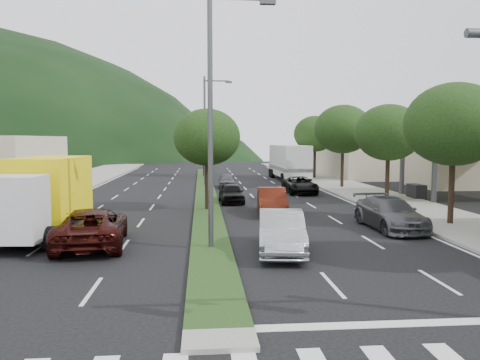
{
  "coord_description": "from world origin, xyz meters",
  "views": [
    {
      "loc": [
        -0.37,
        -10.06,
        4.32
      ],
      "look_at": [
        1.63,
        13.86,
        2.22
      ],
      "focal_mm": 35.0,
      "sensor_mm": 36.0,
      "label": 1
    }
  ],
  "objects": [
    {
      "name": "tree_r_b",
      "position": [
        12.0,
        12.0,
        5.04
      ],
      "size": [
        4.8,
        4.8,
        6.94
      ],
      "color": "black",
      "rests_on": "sidewalk_right"
    },
    {
      "name": "streetlight_near",
      "position": [
        0.21,
        8.0,
        5.58
      ],
      "size": [
        2.6,
        0.25,
        10.0
      ],
      "color": "#47494C",
      "rests_on": "ground"
    },
    {
      "name": "sidewalk_left",
      "position": [
        -13.0,
        25.0,
        0.07
      ],
      "size": [
        6.0,
        90.0,
        0.15
      ],
      "primitive_type": "cube",
      "color": "gray",
      "rests_on": "ground"
    },
    {
      "name": "gas_canopy",
      "position": [
        19.0,
        22.0,
        4.65
      ],
      "size": [
        12.2,
        8.2,
        5.25
      ],
      "color": "silver",
      "rests_on": "ground"
    },
    {
      "name": "car_queue_e",
      "position": [
        1.91,
        31.52,
        0.62
      ],
      "size": [
        1.61,
        3.67,
        1.23
      ],
      "primitive_type": "imported",
      "rotation": [
        0.0,
        0.0,
        -0.04
      ],
      "color": "#504F55",
      "rests_on": "ground"
    },
    {
      "name": "tree_r_e",
      "position": [
        12.0,
        40.0,
        4.89
      ],
      "size": [
        4.6,
        4.6,
        6.71
      ],
      "color": "black",
      "rests_on": "sidewalk_right"
    },
    {
      "name": "median",
      "position": [
        0.0,
        28.0,
        0.06
      ],
      "size": [
        1.6,
        56.0,
        0.12
      ],
      "primitive_type": "cube",
      "color": "#1B3513",
      "rests_on": "ground"
    },
    {
      "name": "sedan_silver",
      "position": [
        2.67,
        7.33,
        0.79
      ],
      "size": [
        2.26,
        4.96,
        1.58
      ],
      "primitive_type": "imported",
      "rotation": [
        0.0,
        0.0,
        -0.13
      ],
      "color": "#96989D",
      "rests_on": "ground"
    },
    {
      "name": "car_queue_d",
      "position": [
        7.5,
        26.52,
        0.67
      ],
      "size": [
        2.28,
        4.84,
        1.34
      ],
      "primitive_type": "imported",
      "rotation": [
        0.0,
        0.0,
        0.01
      ],
      "color": "black",
      "rests_on": "ground"
    },
    {
      "name": "tree_med_far",
      "position": [
        0.0,
        44.0,
        5.01
      ],
      "size": [
        4.8,
        4.8,
        6.94
      ],
      "color": "black",
      "rests_on": "median"
    },
    {
      "name": "tree_med_near",
      "position": [
        0.0,
        18.0,
        4.43
      ],
      "size": [
        4.0,
        4.0,
        6.02
      ],
      "color": "black",
      "rests_on": "median"
    },
    {
      "name": "tree_r_d",
      "position": [
        12.0,
        30.0,
        5.18
      ],
      "size": [
        5.0,
        5.0,
        7.17
      ],
      "color": "black",
      "rests_on": "sidewalk_right"
    },
    {
      "name": "motorhome",
      "position": [
        9.0,
        39.08,
        1.96
      ],
      "size": [
        3.18,
        9.63,
        3.67
      ],
      "rotation": [
        0.0,
        0.0,
        0.02
      ],
      "color": "silver",
      "rests_on": "ground"
    },
    {
      "name": "car_queue_b",
      "position": [
        8.69,
        11.52,
        0.76
      ],
      "size": [
        2.32,
        5.3,
        1.52
      ],
      "primitive_type": "imported",
      "rotation": [
        0.0,
        0.0,
        0.04
      ],
      "color": "#47474B",
      "rests_on": "ground"
    },
    {
      "name": "tree_r_c",
      "position": [
        12.0,
        20.0,
        4.75
      ],
      "size": [
        4.4,
        4.4,
        6.48
      ],
      "color": "black",
      "rests_on": "sidewalk_right"
    },
    {
      "name": "ground",
      "position": [
        0.0,
        0.0,
        0.0
      ],
      "size": [
        160.0,
        160.0,
        0.0
      ],
      "primitive_type": "plane",
      "color": "black",
      "rests_on": "ground"
    },
    {
      "name": "bldg_right_far",
      "position": [
        19.5,
        44.0,
        2.6
      ],
      "size": [
        10.0,
        16.0,
        5.2
      ],
      "primitive_type": "cube",
      "color": "beige",
      "rests_on": "ground"
    },
    {
      "name": "car_queue_a",
      "position": [
        1.68,
        21.52,
        0.66
      ],
      "size": [
        1.69,
        3.93,
        1.32
      ],
      "primitive_type": "imported",
      "rotation": [
        0.0,
        0.0,
        0.03
      ],
      "color": "black",
      "rests_on": "ground"
    },
    {
      "name": "box_truck",
      "position": [
        -7.3,
        11.04,
        1.65
      ],
      "size": [
        3.13,
        7.23,
        3.5
      ],
      "rotation": [
        0.0,
        0.0,
        3.08
      ],
      "color": "silver",
      "rests_on": "ground"
    },
    {
      "name": "car_queue_c",
      "position": [
        3.71,
        16.52,
        0.75
      ],
      "size": [
        1.99,
        4.69,
        1.5
      ],
      "primitive_type": "imported",
      "rotation": [
        0.0,
        0.0,
        -0.09
      ],
      "color": "#4E180D",
      "rests_on": "ground"
    },
    {
      "name": "suv_maroon",
      "position": [
        -4.78,
        9.02,
        0.78
      ],
      "size": [
        3.15,
        5.83,
        1.55
      ],
      "primitive_type": "imported",
      "rotation": [
        0.0,
        0.0,
        3.25
      ],
      "color": "black",
      "rests_on": "ground"
    },
    {
      "name": "sidewalk_right",
      "position": [
        12.5,
        25.0,
        0.07
      ],
      "size": [
        5.0,
        90.0,
        0.15
      ],
      "primitive_type": "cube",
      "color": "gray",
      "rests_on": "ground"
    },
    {
      "name": "streetlight_mid",
      "position": [
        0.21,
        33.0,
        5.58
      ],
      "size": [
        2.6,
        0.25,
        10.0
      ],
      "color": "#47494C",
      "rests_on": "ground"
    }
  ]
}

